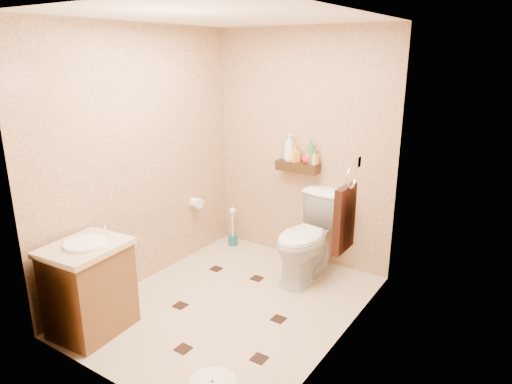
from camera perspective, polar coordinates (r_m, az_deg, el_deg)
The scene contains 18 objects.
ground at distance 4.18m, azimuth -3.06°, elevation -13.84°, with size 2.50×2.50×0.00m, color tan.
wall_back at distance 4.74m, azimuth 5.74°, elevation 5.47°, with size 2.00×0.04×2.40m, color tan.
wall_front at distance 2.86m, azimuth -18.51°, elevation -3.14°, with size 2.00×0.04×2.40m, color tan.
wall_left at distance 4.37m, azimuth -13.96°, elevation 4.05°, with size 0.04×2.50×2.40m, color tan.
wall_right at distance 3.23m, azimuth 11.02°, elevation -0.23°, with size 0.04×2.50×2.40m, color tan.
ceiling at distance 3.60m, azimuth -3.70°, elevation 21.09°, with size 2.00×2.50×0.02m, color white.
wall_shelf at distance 4.71m, azimuth 5.22°, elevation 3.17°, with size 0.46×0.14×0.10m, color #37200F.
floor_accents at distance 4.11m, azimuth -3.38°, elevation -14.38°, with size 1.27×1.36×0.01m.
toilet at distance 4.47m, azimuth 6.59°, elevation -5.72°, with size 0.47×0.83×0.84m, color white.
vanity at distance 3.88m, azimuth -20.10°, elevation -11.09°, with size 0.55×0.65×0.86m.
toilet_brush at distance 5.29m, azimuth -2.94°, elevation -5.01°, with size 0.10×0.10×0.46m.
towel_ring at distance 3.57m, azimuth 11.07°, elevation -2.92°, with size 0.12×0.30×0.76m.
toilet_paper at distance 4.93m, azimuth -7.49°, elevation -1.35°, with size 0.12×0.11×0.12m.
bottle_a at distance 4.72m, azimuth 4.17°, elevation 5.59°, with size 0.11×0.11×0.28m, color silver.
bottle_b at distance 4.70m, azimuth 4.94°, elevation 4.84°, with size 0.08×0.08×0.17m, color gold.
bottle_c at distance 4.63m, azimuth 6.54°, elevation 4.54°, with size 0.13×0.13×0.16m, color red.
bottle_d at distance 4.61m, azimuth 6.89°, elevation 5.02°, with size 0.10×0.10×0.25m, color #2B823A.
bottle_e at distance 4.60m, azimuth 7.31°, elevation 4.38°, with size 0.07×0.07×0.15m, color #FF9E54.
Camera 1 is at (2.16, -2.87, 2.14)m, focal length 32.00 mm.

